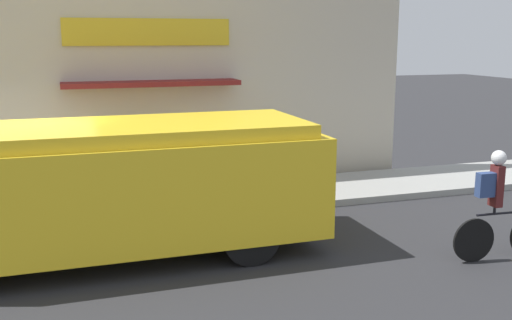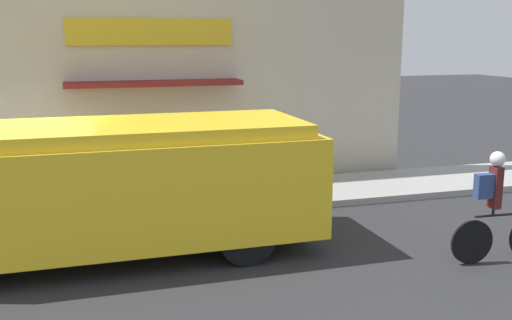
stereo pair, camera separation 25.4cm
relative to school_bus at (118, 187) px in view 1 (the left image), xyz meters
name	(u,v)px [view 1 (the left image)]	position (x,y,z in m)	size (l,w,h in m)	color
ground_plane	(24,237)	(-1.48, 1.40, -1.09)	(70.00, 70.00, 0.00)	#2B2B2D
sidewalk	(27,215)	(-1.48, 2.48, -1.02)	(28.00, 2.17, 0.14)	#999993
storefront	(22,60)	(-1.43, 3.99, 1.76)	(17.02, 0.86, 5.70)	beige
school_bus	(118,187)	(0.00, 0.00, 0.00)	(6.80, 2.73, 2.04)	yellow
cyclist	(498,207)	(5.35, -1.92, -0.27)	(1.65, 0.22, 1.69)	black
trash_bin	(128,173)	(0.44, 3.00, -0.47)	(0.63, 0.63, 0.95)	#2D5138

